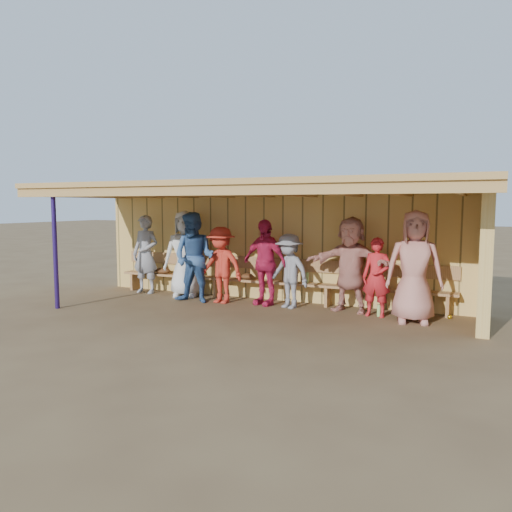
# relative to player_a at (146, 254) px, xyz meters

# --- Properties ---
(ground) EXTENTS (90.00, 90.00, 0.00)m
(ground) POSITION_rel_player_a_xyz_m (3.07, -0.81, -0.92)
(ground) COLOR brown
(ground) RESTS_ON ground
(player_a) EXTENTS (0.68, 0.45, 1.84)m
(player_a) POSITION_rel_player_a_xyz_m (0.00, 0.00, 0.00)
(player_a) COLOR #919299
(player_a) RESTS_ON ground
(player_b) EXTENTS (1.10, 0.90, 1.95)m
(player_b) POSITION_rel_player_a_xyz_m (1.10, 0.00, 0.06)
(player_b) COLOR silver
(player_b) RESTS_ON ground
(player_c) EXTENTS (0.97, 0.77, 1.92)m
(player_c) POSITION_rel_player_a_xyz_m (1.65, -0.51, 0.04)
(player_c) COLOR #345A91
(player_c) RESTS_ON ground
(player_d) EXTENTS (1.12, 0.67, 1.78)m
(player_d) POSITION_rel_player_a_xyz_m (3.11, -0.12, -0.03)
(player_d) COLOR #CC204C
(player_d) RESTS_ON ground
(player_e) EXTENTS (1.10, 0.86, 1.50)m
(player_e) POSITION_rel_player_a_xyz_m (3.69, -0.22, -0.17)
(player_e) COLOR gray
(player_e) RESTS_ON ground
(player_f) EXTENTS (1.78, 0.77, 1.85)m
(player_f) POSITION_rel_player_a_xyz_m (4.90, -0.06, 0.01)
(player_f) COLOR tan
(player_f) RESTS_ON ground
(player_g) EXTENTS (0.56, 0.39, 1.48)m
(player_g) POSITION_rel_player_a_xyz_m (5.45, -0.28, -0.18)
(player_g) COLOR red
(player_g) RESTS_ON ground
(player_h) EXTENTS (1.08, 0.81, 1.99)m
(player_h) POSITION_rel_player_a_xyz_m (6.14, -0.49, 0.07)
(player_h) COLOR tan
(player_h) RESTS_ON ground
(player_extra) EXTENTS (1.12, 0.74, 1.62)m
(player_extra) POSITION_rel_player_a_xyz_m (2.20, -0.34, -0.11)
(player_extra) COLOR red
(player_extra) RESTS_ON ground
(dugout_structure) EXTENTS (8.80, 3.20, 2.50)m
(dugout_structure) POSITION_rel_player_a_xyz_m (3.46, -0.12, 0.78)
(dugout_structure) COLOR #DFB65F
(dugout_structure) RESTS_ON ground
(bench) EXTENTS (7.60, 0.34, 0.93)m
(bench) POSITION_rel_player_a_xyz_m (3.07, 0.31, -0.39)
(bench) COLOR #AD7D4A
(bench) RESTS_ON ground
(dugout_equipment) EXTENTS (6.61, 0.62, 0.80)m
(dugout_equipment) POSITION_rel_player_a_xyz_m (1.98, 0.18, -0.43)
(dugout_equipment) COLOR orange
(dugout_equipment) RESTS_ON ground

